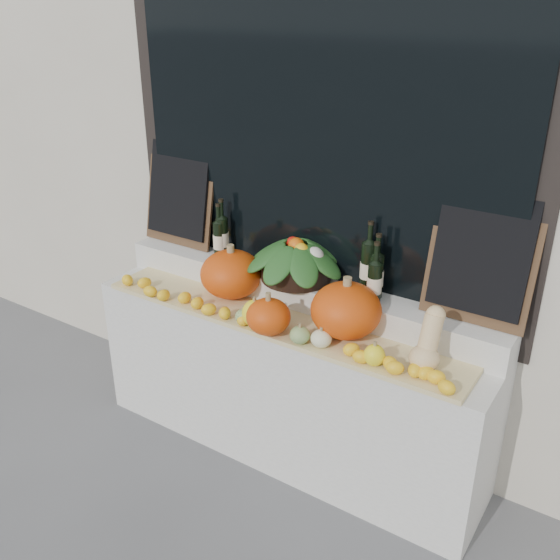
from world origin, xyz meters
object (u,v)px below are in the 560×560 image
object	(u,v)px
butternut_squash	(428,344)
pumpkin_left	(231,274)
pumpkin_right	(346,310)
produce_bowl	(296,258)
wine_bottle_tall	(368,267)

from	to	relation	value
butternut_squash	pumpkin_left	bearing A→B (deg)	175.07
pumpkin_right	butternut_squash	xyz separation A→B (m)	(0.45, -0.06, -0.01)
produce_bowl	wine_bottle_tall	xyz separation A→B (m)	(0.40, 0.05, 0.02)
pumpkin_right	pumpkin_left	bearing A→B (deg)	176.78
produce_bowl	pumpkin_right	bearing A→B (deg)	-24.81
wine_bottle_tall	produce_bowl	bearing A→B (deg)	-172.66
pumpkin_left	pumpkin_right	size ratio (longest dim) A/B	0.99
butternut_squash	produce_bowl	xyz separation A→B (m)	(-0.86, 0.25, 0.13)
butternut_squash	pumpkin_right	bearing A→B (deg)	172.26
pumpkin_right	butternut_squash	size ratio (longest dim) A/B	1.23
pumpkin_right	wine_bottle_tall	world-z (taller)	wine_bottle_tall
pumpkin_left	wine_bottle_tall	world-z (taller)	wine_bottle_tall
produce_bowl	butternut_squash	bearing A→B (deg)	-16.24
pumpkin_right	produce_bowl	size ratio (longest dim) A/B	0.60
butternut_squash	wine_bottle_tall	world-z (taller)	wine_bottle_tall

